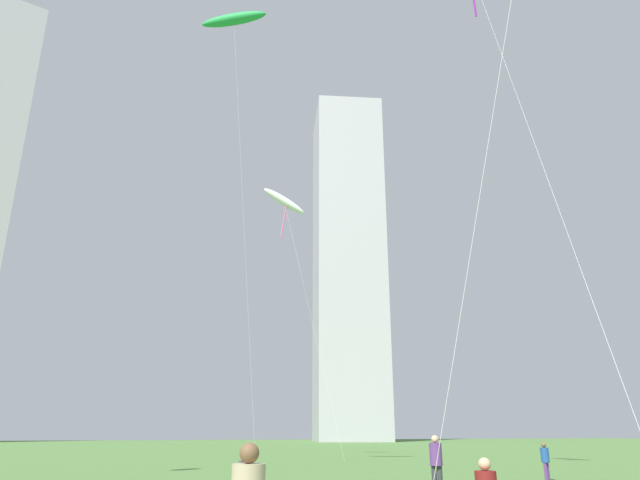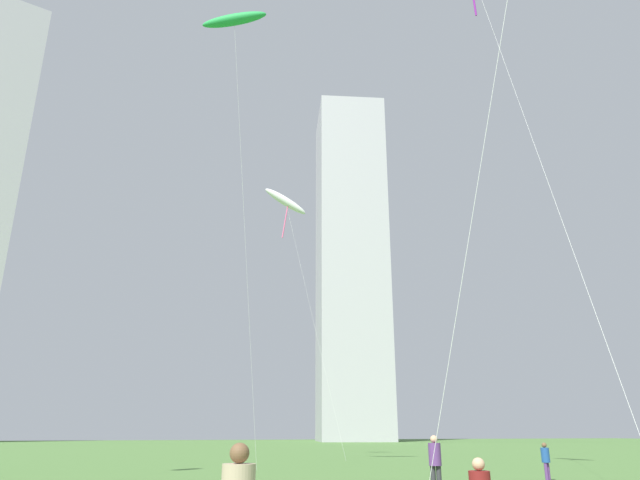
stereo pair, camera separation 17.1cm
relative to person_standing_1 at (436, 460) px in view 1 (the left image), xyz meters
name	(u,v)px [view 1 (the left image)]	position (x,y,z in m)	size (l,w,h in m)	color
person_standing_1	(436,460)	(0.00, 0.00, 0.00)	(0.41, 0.41, 1.86)	#2D2D33
person_standing_2	(545,459)	(7.04, 3.33, -0.19)	(0.34, 0.34, 1.54)	#593372
kite_flying_1	(234,20)	(-6.12, 10.67, 24.77)	(5.13, 5.01, 26.44)	silver
kite_flying_4	(284,202)	(0.91, 24.88, 19.26)	(6.06, 3.09, 21.62)	silver
distant_highrise_0	(348,264)	(35.89, 100.71, 38.07)	(15.16, 18.06, 78.30)	#A8A8AD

